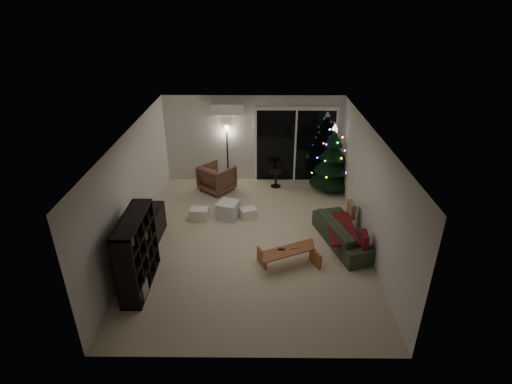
% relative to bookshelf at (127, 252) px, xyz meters
% --- Properties ---
extents(room, '(6.50, 7.51, 2.60)m').
position_rel_bookshelf_xyz_m(room, '(2.71, 3.03, 0.29)').
color(room, beige).
rests_on(room, ground).
extents(bookshelf, '(0.69, 1.50, 1.46)m').
position_rel_bookshelf_xyz_m(bookshelf, '(0.00, 0.00, 0.00)').
color(bookshelf, black).
rests_on(bookshelf, floor).
extents(media_cabinet, '(0.43, 1.08, 0.67)m').
position_rel_bookshelf_xyz_m(media_cabinet, '(0.00, 1.60, -0.39)').
color(media_cabinet, black).
rests_on(media_cabinet, floor).
extents(stereo, '(0.34, 0.40, 0.14)m').
position_rel_bookshelf_xyz_m(stereo, '(0.00, 1.60, 0.01)').
color(stereo, black).
rests_on(stereo, media_cabinet).
extents(armchair, '(1.14, 1.14, 0.75)m').
position_rel_bookshelf_xyz_m(armchair, '(1.25, 4.03, -0.35)').
color(armchair, brown).
rests_on(armchair, floor).
extents(ottoman, '(0.59, 0.59, 0.42)m').
position_rel_bookshelf_xyz_m(ottoman, '(1.66, 2.52, -0.52)').
color(ottoman, silver).
rests_on(ottoman, floor).
extents(cardboard_box_a, '(0.43, 0.34, 0.30)m').
position_rel_bookshelf_xyz_m(cardboard_box_a, '(0.96, 2.41, -0.58)').
color(cardboard_box_a, white).
rests_on(cardboard_box_a, floor).
extents(cardboard_box_b, '(0.44, 0.40, 0.26)m').
position_rel_bookshelf_xyz_m(cardboard_box_b, '(2.15, 2.51, -0.60)').
color(cardboard_box_b, white).
rests_on(cardboard_box_b, floor).
extents(side_table, '(0.49, 0.49, 0.47)m').
position_rel_bookshelf_xyz_m(side_table, '(2.90, 4.30, -0.49)').
color(side_table, black).
rests_on(side_table, floor).
extents(floor_lamp, '(0.25, 0.25, 1.59)m').
position_rel_bookshelf_xyz_m(floor_lamp, '(1.50, 4.78, 0.07)').
color(floor_lamp, black).
rests_on(floor_lamp, floor).
extents(sofa, '(1.24, 2.02, 0.55)m').
position_rel_bookshelf_xyz_m(sofa, '(4.30, 1.41, -0.45)').
color(sofa, '#45553D').
rests_on(sofa, floor).
extents(sofa_throw, '(0.59, 1.36, 0.05)m').
position_rel_bookshelf_xyz_m(sofa_throw, '(4.20, 1.41, -0.33)').
color(sofa_throw, '#55140F').
rests_on(sofa_throw, sofa).
extents(cushion_a, '(0.14, 0.37, 0.36)m').
position_rel_bookshelf_xyz_m(cushion_a, '(4.55, 2.06, -0.23)').
color(cushion_a, '#A5804F').
rests_on(cushion_a, sofa).
extents(cushion_b, '(0.13, 0.37, 0.36)m').
position_rel_bookshelf_xyz_m(cushion_b, '(4.55, 0.76, -0.23)').
color(cushion_b, '#55140F').
rests_on(cushion_b, sofa).
extents(coffee_table, '(1.21, 0.84, 0.36)m').
position_rel_bookshelf_xyz_m(coffee_table, '(3.02, 0.63, -0.55)').
color(coffee_table, '#9F512D').
rests_on(coffee_table, floor).
extents(remote_a, '(0.14, 0.04, 0.02)m').
position_rel_bookshelf_xyz_m(remote_a, '(2.87, 0.63, -0.36)').
color(remote_a, black).
rests_on(remote_a, coffee_table).
extents(remote_b, '(0.14, 0.08, 0.02)m').
position_rel_bookshelf_xyz_m(remote_b, '(3.12, 0.68, -0.36)').
color(remote_b, slate).
rests_on(remote_b, coffee_table).
extents(christmas_tree, '(1.53, 1.53, 1.91)m').
position_rel_bookshelf_xyz_m(christmas_tree, '(4.41, 4.12, 0.23)').
color(christmas_tree, black).
rests_on(christmas_tree, floor).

